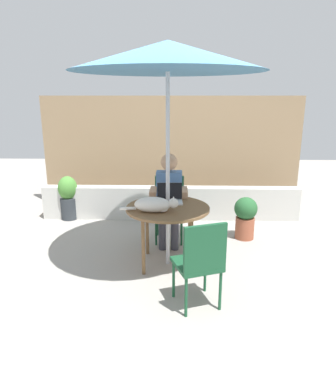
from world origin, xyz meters
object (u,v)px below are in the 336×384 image
object	(u,v)px
cat	(155,205)
potted_plant_near_fence	(245,216)
patio_umbrella	(168,56)
patio_table	(168,212)
potted_plant_by_chair	(68,196)
chair_empty	(201,259)
chair_occupied	(169,203)
person_seated	(169,194)
laptop	(170,196)

from	to	relation	value
cat	potted_plant_near_fence	distance (m)	1.62
patio_umbrella	potted_plant_near_fence	xyz separation A→B (m)	(1.06, 0.80, -2.00)
patio_table	potted_plant_by_chair	distance (m)	2.26
chair_empty	potted_plant_near_fence	bearing A→B (deg)	66.58
chair_occupied	chair_empty	bearing A→B (deg)	-79.17
patio_table	person_seated	size ratio (longest dim) A/B	0.79
chair_empty	potted_plant_near_fence	xyz separation A→B (m)	(0.74, 1.70, -0.18)
patio_umbrella	chair_occupied	size ratio (longest dim) A/B	2.85
laptop	potted_plant_near_fence	size ratio (longest dim) A/B	0.52
potted_plant_near_fence	cat	bearing A→B (deg)	-140.60
chair_empty	cat	size ratio (longest dim) A/B	1.34
patio_table	chair_occupied	bearing A→B (deg)	90.00
patio_umbrella	laptop	size ratio (longest dim) A/B	8.01
chair_empty	laptop	bearing A→B (deg)	105.25
patio_table	potted_plant_near_fence	distance (m)	1.37
person_seated	chair_empty	bearing A→B (deg)	-78.08
chair_occupied	potted_plant_near_fence	distance (m)	1.07
chair_empty	potted_plant_by_chair	world-z (taller)	chair_empty
chair_occupied	cat	size ratio (longest dim) A/B	1.34
chair_occupied	potted_plant_by_chair	world-z (taller)	chair_occupied
person_seated	cat	bearing A→B (deg)	-99.55
person_seated	potted_plant_near_fence	distance (m)	1.13
patio_umbrella	potted_plant_by_chair	world-z (taller)	patio_umbrella
patio_table	chair_empty	bearing A→B (deg)	-70.26
person_seated	cat	size ratio (longest dim) A/B	1.86
chair_empty	potted_plant_near_fence	size ratio (longest dim) A/B	1.47
patio_table	potted_plant_near_fence	size ratio (longest dim) A/B	1.61
person_seated	laptop	xyz separation A→B (m)	(0.02, -0.41, 0.09)
patio_table	person_seated	bearing A→B (deg)	90.00
laptop	person_seated	bearing A→B (deg)	92.46
chair_empty	potted_plant_by_chair	size ratio (longest dim) A/B	1.24
potted_plant_by_chair	patio_table	bearing A→B (deg)	-43.10
laptop	cat	bearing A→B (deg)	-111.05
person_seated	potted_plant_by_chair	size ratio (longest dim) A/B	1.72
person_seated	laptop	distance (m)	0.42
patio_table	potted_plant_by_chair	size ratio (longest dim) A/B	1.36
chair_occupied	potted_plant_near_fence	size ratio (longest dim) A/B	1.47
chair_empty	potted_plant_near_fence	distance (m)	1.86
cat	potted_plant_near_fence	world-z (taller)	cat
person_seated	potted_plant_near_fence	bearing A→B (deg)	9.20
patio_umbrella	cat	world-z (taller)	patio_umbrella
patio_umbrella	chair_empty	bearing A→B (deg)	-70.26
potted_plant_by_chair	laptop	bearing A→B (deg)	-38.44
chair_empty	person_seated	distance (m)	1.57
potted_plant_near_fence	chair_empty	bearing A→B (deg)	-113.42
chair_occupied	person_seated	distance (m)	0.23
laptop	chair_occupied	bearing A→B (deg)	91.78
laptop	patio_table	bearing A→B (deg)	-94.59
chair_occupied	potted_plant_by_chair	xyz separation A→B (m)	(-1.64, 0.75, -0.13)
cat	chair_empty	bearing A→B (deg)	-57.42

